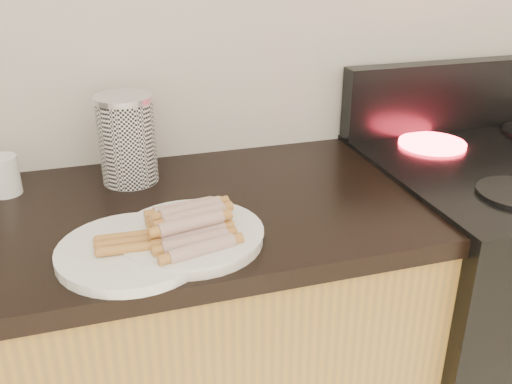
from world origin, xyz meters
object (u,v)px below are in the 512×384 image
object	(u,v)px
mug	(3,176)
main_plate	(191,237)
side_plate	(133,251)
stove	(496,307)
canister	(127,139)

from	to	relation	value
mug	main_plate	bearing A→B (deg)	-43.51
side_plate	mug	world-z (taller)	mug
stove	side_plate	distance (m)	1.12
main_plate	mug	world-z (taller)	mug
stove	canister	bearing A→B (deg)	168.94
main_plate	side_plate	world-z (taller)	side_plate
main_plate	canister	size ratio (longest dim) A/B	1.32
stove	side_plate	world-z (taller)	side_plate
main_plate	mug	xyz separation A→B (m)	(-0.36, 0.34, 0.04)
side_plate	canister	bearing A→B (deg)	84.78
mug	side_plate	bearing A→B (deg)	-55.66
stove	mug	xyz separation A→B (m)	(-1.26, 0.20, 0.49)
stove	canister	size ratio (longest dim) A/B	4.37
side_plate	canister	xyz separation A→B (m)	(0.03, 0.35, 0.09)
side_plate	canister	world-z (taller)	canister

